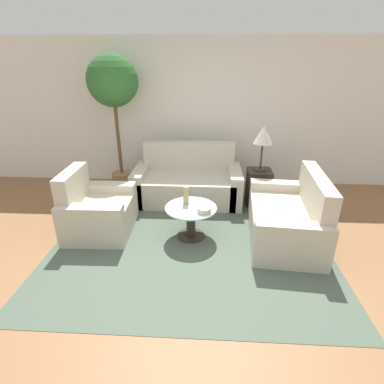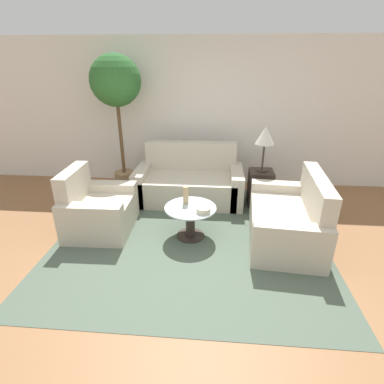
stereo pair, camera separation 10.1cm
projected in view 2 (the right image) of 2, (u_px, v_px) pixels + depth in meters
ground_plane at (182, 270)px, 3.44m from camera, size 14.00×14.00×0.00m
wall_back at (198, 114)px, 5.46m from camera, size 10.00×0.06×2.60m
rug at (190, 236)px, 4.10m from camera, size 3.52×3.30×0.01m
sofa_main at (189, 182)px, 5.12m from camera, size 1.77×0.91×0.93m
armchair at (96, 211)px, 4.16m from camera, size 0.86×0.97×0.89m
loveseat at (291, 220)px, 3.91m from camera, size 0.98×1.51×0.91m
coffee_table at (190, 218)px, 3.98m from camera, size 0.68×0.68×0.44m
side_table at (260, 188)px, 4.89m from camera, size 0.38×0.38×0.58m
table_lamp at (265, 137)px, 4.55m from camera, size 0.29×0.29×0.71m
potted_plant at (116, 89)px, 4.89m from camera, size 0.83×0.83×2.32m
vase at (186, 195)px, 3.98m from camera, size 0.07×0.07×0.24m
bowl at (203, 210)px, 3.78m from camera, size 0.18×0.18×0.07m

